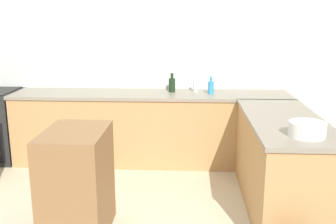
{
  "coord_description": "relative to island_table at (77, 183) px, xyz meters",
  "views": [
    {
      "loc": [
        0.46,
        -2.81,
        1.81
      ],
      "look_at": [
        0.27,
        0.78,
        0.94
      ],
      "focal_mm": 42.0,
      "sensor_mm": 36.0,
      "label": 1
    }
  ],
  "objects": [
    {
      "name": "wall_back",
      "position": [
        0.46,
        2.11,
        0.89
      ],
      "size": [
        8.0,
        0.06,
        2.7
      ],
      "color": "silver",
      "rests_on": "ground_plane"
    },
    {
      "name": "counter_back",
      "position": [
        0.46,
        1.76,
        -0.01
      ],
      "size": [
        3.42,
        0.67,
        0.89
      ],
      "color": "tan",
      "rests_on": "ground_plane"
    },
    {
      "name": "counter_peninsula",
      "position": [
        1.82,
        0.59,
        -0.01
      ],
      "size": [
        0.69,
        1.74,
        0.89
      ],
      "color": "tan",
      "rests_on": "ground_plane"
    },
    {
      "name": "island_table",
      "position": [
        0.0,
        0.0,
        0.0
      ],
      "size": [
        0.5,
        0.71,
        0.92
      ],
      "color": "brown",
      "rests_on": "ground_plane"
    },
    {
      "name": "mixing_bowl",
      "position": [
        1.85,
        0.02,
        0.49
      ],
      "size": [
        0.29,
        0.29,
        0.12
      ],
      "color": "white",
      "rests_on": "counter_peninsula"
    },
    {
      "name": "wine_bottle_dark",
      "position": [
        0.71,
        1.85,
        0.53
      ],
      "size": [
        0.08,
        0.08,
        0.24
      ],
      "color": "black",
      "rests_on": "counter_back"
    },
    {
      "name": "vinegar_bottle_clear",
      "position": [
        1.01,
        1.86,
        0.52
      ],
      "size": [
        0.06,
        0.06,
        0.21
      ],
      "color": "silver",
      "rests_on": "counter_back"
    },
    {
      "name": "dish_soap_bottle",
      "position": [
        1.19,
        1.74,
        0.52
      ],
      "size": [
        0.07,
        0.07,
        0.21
      ],
      "color": "#338CBF",
      "rests_on": "counter_back"
    }
  ]
}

